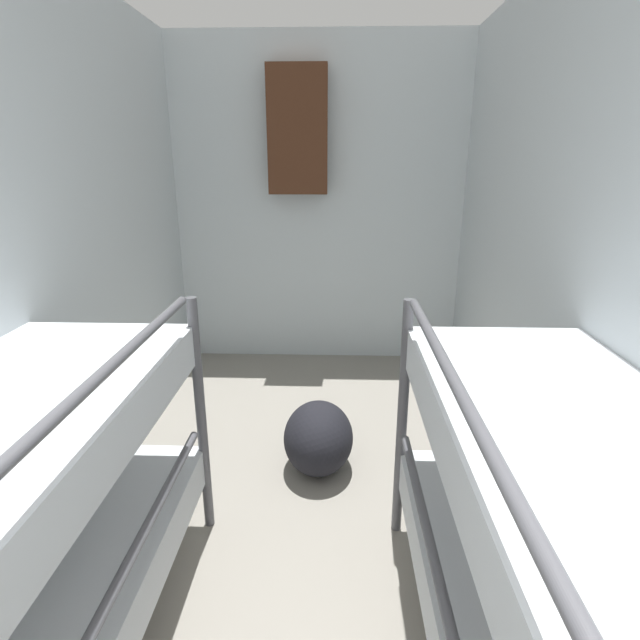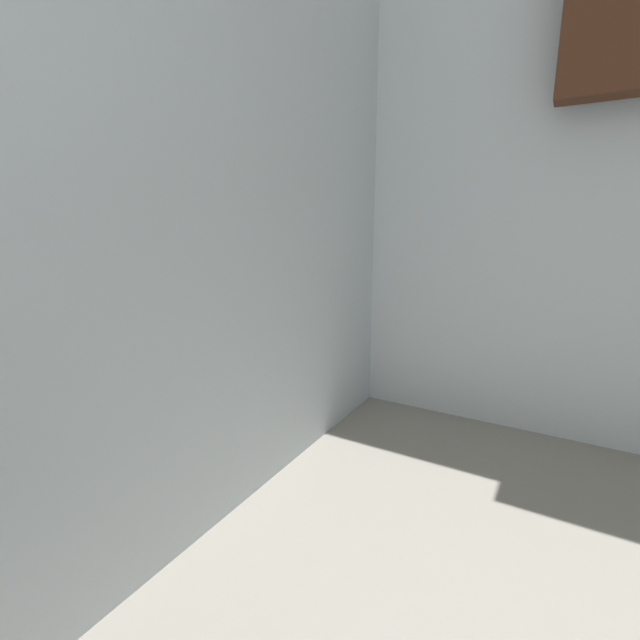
% 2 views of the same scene
% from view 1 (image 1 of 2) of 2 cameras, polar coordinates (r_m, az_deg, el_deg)
% --- Properties ---
extents(wall_right, '(0.06, 4.59, 2.52)m').
position_cam_1_polar(wall_right, '(2.09, 31.17, 5.08)').
color(wall_right, silver).
rests_on(wall_right, ground_plane).
extents(wall_back, '(2.39, 0.06, 2.52)m').
position_cam_1_polar(wall_back, '(4.07, -0.12, 12.82)').
color(wall_back, silver).
rests_on(wall_back, ground_plane).
extents(bunk_stack_right_near, '(0.72, 1.83, 1.14)m').
position_cam_1_polar(bunk_stack_right_near, '(1.54, 28.78, -26.12)').
color(bunk_stack_right_near, '#4C4C51').
rests_on(bunk_stack_right_near, ground_plane).
extents(duffel_bag, '(0.38, 0.48, 0.38)m').
position_cam_1_polar(duffel_bag, '(2.78, -0.19, -13.28)').
color(duffel_bag, black).
rests_on(duffel_bag, ground_plane).
extents(hanging_coat, '(0.44, 0.12, 0.90)m').
position_cam_1_polar(hanging_coat, '(3.91, -2.59, 20.79)').
color(hanging_coat, '#472819').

